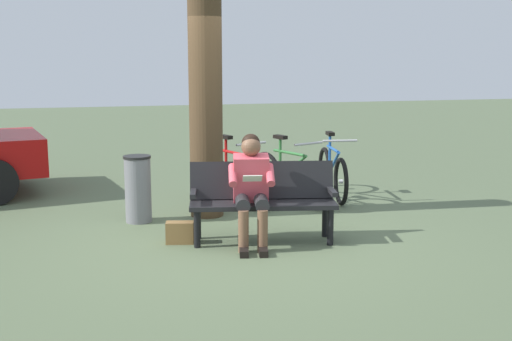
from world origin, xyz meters
TOP-DOWN VIEW (x-y plane):
  - ground_plane at (0.00, 0.00)m, footprint 40.00×40.00m
  - bench at (-0.29, 0.00)m, footprint 1.66×0.78m
  - person_reading at (-0.13, 0.14)m, footprint 0.54×0.81m
  - handbag at (0.62, -0.10)m, footprint 0.32×0.20m
  - tree_trunk at (0.10, -1.27)m, footprint 0.42×0.42m
  - litter_bin at (0.98, -1.16)m, footprint 0.34×0.34m
  - bicycle_silver at (-1.85, -1.87)m, footprint 0.48×1.67m
  - bicycle_red at (-1.13, -1.67)m, footprint 0.73×1.58m
  - bicycle_black at (-0.39, -1.87)m, footprint 0.73×1.58m

SIDE VIEW (x-z plane):
  - ground_plane at x=0.00m, z-range 0.00..0.00m
  - handbag at x=0.62m, z-range 0.00..0.24m
  - bicycle_silver at x=-1.85m, z-range -0.11..0.83m
  - bicycle_red at x=-1.13m, z-range -0.11..0.83m
  - bicycle_black at x=-0.39m, z-range -0.11..0.83m
  - litter_bin at x=0.98m, z-range 0.00..0.83m
  - bench at x=-0.29m, z-range 0.07..0.94m
  - person_reading at x=-0.13m, z-range 0.06..1.27m
  - tree_trunk at x=0.10m, z-range 0.00..3.11m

